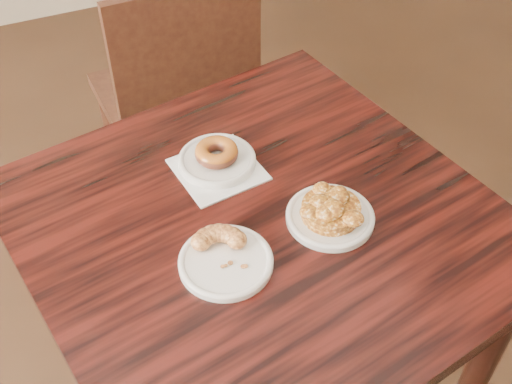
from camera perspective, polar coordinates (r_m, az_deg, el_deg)
name	(u,v)px	position (r m, az deg, el deg)	size (l,w,h in m)	color
cafe_table	(260,330)	(1.50, 0.32, -12.15)	(0.84, 0.84, 0.75)	black
chair_far	(171,97)	(2.02, -7.52, 8.40)	(0.45, 0.45, 0.90)	black
napkin	(218,169)	(1.30, -3.40, 2.01)	(0.16, 0.16, 0.00)	white
plate_donut	(217,160)	(1.31, -3.48, 2.82)	(0.16, 0.16, 0.01)	white
plate_cruller	(226,262)	(1.13, -2.70, -6.25)	(0.17, 0.17, 0.01)	white
plate_fritter	(330,217)	(1.21, 6.60, -2.23)	(0.17, 0.17, 0.01)	silver
glazed_donut	(217,152)	(1.30, -3.53, 3.53)	(0.09, 0.09, 0.03)	#924115
apple_fritter	(331,208)	(1.19, 6.69, -1.44)	(0.15, 0.15, 0.04)	#4B2108
cruller_fragment	(225,254)	(1.11, -2.74, -5.52)	(0.12, 0.12, 0.03)	brown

